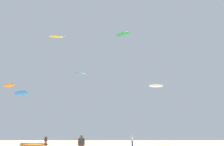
{
  "coord_description": "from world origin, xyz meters",
  "views": [
    {
      "loc": [
        0.05,
        -15.65,
        1.72
      ],
      "look_at": [
        0.0,
        16.11,
        10.57
      ],
      "focal_mm": 35.62,
      "sensor_mm": 36.0,
      "label": 1
    }
  ],
  "objects_px": {
    "kite_aloft_4": "(156,86)",
    "kite_grounded_near": "(34,145)",
    "person_left": "(133,140)",
    "kite_aloft_2": "(81,74)",
    "person_foreground": "(82,144)",
    "kite_aloft_0": "(9,85)",
    "person_midground": "(46,140)",
    "kite_aloft_3": "(57,37)",
    "kite_aloft_5": "(22,93)",
    "kite_aloft_1": "(123,34)"
  },
  "relations": [
    {
      "from": "kite_aloft_4",
      "to": "kite_grounded_near",
      "type": "bearing_deg",
      "value": -142.73
    },
    {
      "from": "person_left",
      "to": "kite_grounded_near",
      "type": "bearing_deg",
      "value": 27.71
    },
    {
      "from": "kite_aloft_2",
      "to": "person_foreground",
      "type": "bearing_deg",
      "value": -81.24
    },
    {
      "from": "person_left",
      "to": "kite_aloft_0",
      "type": "xyz_separation_m",
      "value": [
        -24.32,
        10.33,
        10.6
      ]
    },
    {
      "from": "kite_aloft_0",
      "to": "kite_aloft_2",
      "type": "distance_m",
      "value": 15.03
    },
    {
      "from": "kite_grounded_near",
      "to": "kite_aloft_2",
      "type": "distance_m",
      "value": 18.79
    },
    {
      "from": "person_midground",
      "to": "kite_grounded_near",
      "type": "relative_size",
      "value": 0.34
    },
    {
      "from": "person_left",
      "to": "kite_aloft_2",
      "type": "xyz_separation_m",
      "value": [
        -9.51,
        10.37,
        13.13
      ]
    },
    {
      "from": "person_left",
      "to": "kite_aloft_3",
      "type": "xyz_separation_m",
      "value": [
        -14.83,
        8.67,
        20.74
      ]
    },
    {
      "from": "person_midground",
      "to": "kite_aloft_5",
      "type": "xyz_separation_m",
      "value": [
        -6.29,
        3.91,
        8.17
      ]
    },
    {
      "from": "person_foreground",
      "to": "kite_aloft_0",
      "type": "height_order",
      "value": "kite_aloft_0"
    },
    {
      "from": "person_midground",
      "to": "kite_aloft_0",
      "type": "xyz_separation_m",
      "value": [
        -10.92,
        8.55,
        10.67
      ]
    },
    {
      "from": "person_foreground",
      "to": "kite_aloft_3",
      "type": "bearing_deg",
      "value": -164.37
    },
    {
      "from": "kite_aloft_0",
      "to": "person_foreground",
      "type": "bearing_deg",
      "value": -53.64
    },
    {
      "from": "kite_aloft_4",
      "to": "kite_aloft_5",
      "type": "bearing_deg",
      "value": -161.51
    },
    {
      "from": "kite_aloft_4",
      "to": "person_foreground",
      "type": "bearing_deg",
      "value": -112.83
    },
    {
      "from": "kite_aloft_3",
      "to": "kite_grounded_near",
      "type": "bearing_deg",
      "value": -86.08
    },
    {
      "from": "kite_grounded_near",
      "to": "kite_aloft_2",
      "type": "bearing_deg",
      "value": 68.58
    },
    {
      "from": "person_left",
      "to": "kite_aloft_4",
      "type": "relative_size",
      "value": 0.51
    },
    {
      "from": "kite_aloft_5",
      "to": "kite_aloft_4",
      "type": "bearing_deg",
      "value": 18.49
    },
    {
      "from": "kite_aloft_3",
      "to": "kite_aloft_5",
      "type": "height_order",
      "value": "kite_aloft_3"
    },
    {
      "from": "person_midground",
      "to": "person_left",
      "type": "relative_size",
      "value": 0.93
    },
    {
      "from": "person_midground",
      "to": "kite_aloft_2",
      "type": "relative_size",
      "value": 0.58
    },
    {
      "from": "person_midground",
      "to": "kite_aloft_5",
      "type": "height_order",
      "value": "kite_aloft_5"
    },
    {
      "from": "kite_aloft_5",
      "to": "person_foreground",
      "type": "bearing_deg",
      "value": -55.88
    },
    {
      "from": "kite_aloft_4",
      "to": "kite_aloft_5",
      "type": "height_order",
      "value": "kite_aloft_4"
    },
    {
      "from": "kite_aloft_2",
      "to": "person_midground",
      "type": "bearing_deg",
      "value": -114.38
    },
    {
      "from": "person_foreground",
      "to": "kite_aloft_3",
      "type": "distance_m",
      "value": 32.89
    },
    {
      "from": "kite_aloft_0",
      "to": "kite_aloft_4",
      "type": "bearing_deg",
      "value": 7.78
    },
    {
      "from": "person_midground",
      "to": "person_left",
      "type": "height_order",
      "value": "person_left"
    },
    {
      "from": "person_left",
      "to": "kite_aloft_0",
      "type": "height_order",
      "value": "kite_aloft_0"
    },
    {
      "from": "person_foreground",
      "to": "kite_grounded_near",
      "type": "height_order",
      "value": "person_foreground"
    },
    {
      "from": "kite_aloft_0",
      "to": "kite_aloft_3",
      "type": "relative_size",
      "value": 1.0
    },
    {
      "from": "person_midground",
      "to": "kite_aloft_0",
      "type": "height_order",
      "value": "kite_aloft_0"
    },
    {
      "from": "person_foreground",
      "to": "kite_aloft_3",
      "type": "relative_size",
      "value": 0.53
    },
    {
      "from": "kite_aloft_2",
      "to": "kite_grounded_near",
      "type": "bearing_deg",
      "value": -111.42
    },
    {
      "from": "person_midground",
      "to": "kite_aloft_2",
      "type": "xyz_separation_m",
      "value": [
        3.89,
        8.58,
        13.2
      ]
    },
    {
      "from": "person_midground",
      "to": "kite_aloft_1",
      "type": "distance_m",
      "value": 25.85
    },
    {
      "from": "kite_grounded_near",
      "to": "person_left",
      "type": "bearing_deg",
      "value": 5.81
    },
    {
      "from": "person_foreground",
      "to": "kite_aloft_1",
      "type": "xyz_separation_m",
      "value": [
        4.78,
        23.88,
        21.39
      ]
    },
    {
      "from": "kite_aloft_2",
      "to": "kite_aloft_1",
      "type": "bearing_deg",
      "value": -10.53
    },
    {
      "from": "person_midground",
      "to": "kite_aloft_4",
      "type": "height_order",
      "value": "kite_aloft_4"
    },
    {
      "from": "kite_grounded_near",
      "to": "kite_aloft_4",
      "type": "distance_m",
      "value": 29.15
    },
    {
      "from": "kite_grounded_near",
      "to": "kite_aloft_1",
      "type": "bearing_deg",
      "value": 37.36
    },
    {
      "from": "person_foreground",
      "to": "person_left",
      "type": "xyz_separation_m",
      "value": [
        5.58,
        15.13,
        -0.01
      ]
    },
    {
      "from": "kite_aloft_0",
      "to": "person_left",
      "type": "bearing_deg",
      "value": -23.02
    },
    {
      "from": "person_foreground",
      "to": "kite_aloft_2",
      "type": "relative_size",
      "value": 0.63
    },
    {
      "from": "person_foreground",
      "to": "kite_aloft_1",
      "type": "distance_m",
      "value": 32.41
    },
    {
      "from": "person_left",
      "to": "kite_aloft_0",
      "type": "relative_size",
      "value": 0.53
    },
    {
      "from": "person_left",
      "to": "kite_aloft_4",
      "type": "height_order",
      "value": "kite_aloft_4"
    }
  ]
}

